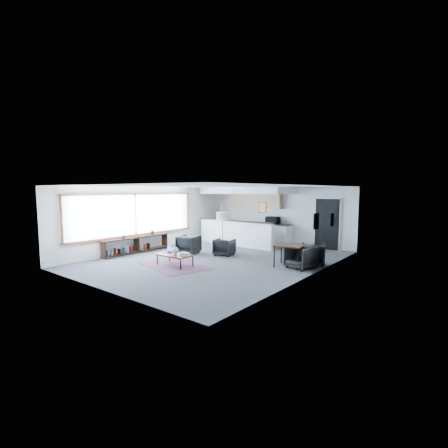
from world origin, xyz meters
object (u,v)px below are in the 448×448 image
Objects in this scene: armchair_left at (189,244)px; armchair_right at (224,246)px; ceramic_pot at (175,251)px; microwave at (273,219)px; laptop at (169,250)px; coffee_table at (175,255)px; dining_table at (289,247)px; floor_lamp at (223,218)px; book_stack at (185,254)px; dining_chair_near at (301,258)px; dining_chair_far at (313,255)px.

armchair_right is at bearing -168.24° from armchair_left.
ceramic_pot is 0.39× the size of microwave.
armchair_right is (0.61, 2.26, -0.10)m from laptop.
ceramic_pot reaches higher than coffee_table.
laptop is 3.99m from dining_table.
floor_lamp is (-0.01, 2.51, 1.06)m from coffee_table.
book_stack is at bearing 4.59° from laptop.
dining_chair_near is at bearing 35.82° from book_stack.
dining_chair_far is at bearing 40.73° from ceramic_pot.
ceramic_pot is 3.70m from dining_table.
ceramic_pot is (0.41, -0.08, 0.05)m from laptop.
armchair_left is (-1.13, 1.80, 0.03)m from coffee_table.
book_stack is at bearing -130.74° from dining_chair_near.
dining_chair_far is (3.07, 2.91, -0.09)m from book_stack.
floor_lamp is 2.43× the size of dining_chair_near.
laptop is at bearing 166.31° from coffee_table.
armchair_right reaches higher than ceramic_pot.
ceramic_pot is 0.29× the size of armchair_left.
dining_table reaches higher than laptop.
ceramic_pot is 2.65m from floor_lamp.
armchair_left is (-0.72, 1.70, -0.06)m from laptop.
armchair_left is 1.45m from armchair_right.
floor_lamp reaches higher than laptop.
book_stack is at bearing 8.70° from ceramic_pot.
dining_chair_far is (3.47, 0.48, -1.08)m from floor_lamp.
dining_chair_near is 1.01× the size of dining_chair_far.
dining_chair_near is at bearing -4.86° from floor_lamp.
ceramic_pot is at bearing 20.59° from dining_chair_far.
laptop is 4.83m from dining_chair_far.
floor_lamp is at bearing 90.32° from coffee_table.
dining_chair_near is at bearing 174.40° from armchair_left.
dining_chair_far is at bearing 96.59° from dining_chair_near.
dining_chair_near is at bearing 33.53° from coffee_table.
armchair_right is at bearing -35.93° from floor_lamp.
armchair_left is 4.29m from microwave.
dining_chair_far is (3.25, 0.63, -0.02)m from armchair_right.
dining_chair_far is (3.45, 2.97, -0.17)m from ceramic_pot.
armchair_left is 4.11m from dining_table.
dining_chair_near is (3.16, -0.13, -0.01)m from armchair_right.
armchair_left is at bearing 122.26° from coffee_table.
dining_table is (4.07, 0.46, 0.26)m from armchair_left.
laptop is 0.46× the size of armchair_right.
book_stack is 2.66m from floor_lamp.
ceramic_pot is 2.35m from armchair_right.
dining_table is (2.74, -0.10, 0.30)m from armchair_right.
laptop is 1.41× the size of ceramic_pot.
floor_lamp is (-0.21, 0.15, 1.06)m from armchair_right.
microwave is at bearing 84.17° from floor_lamp.
dining_chair_near is at bearing 35.47° from laptop.
coffee_table is at bearing -142.47° from dining_table.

